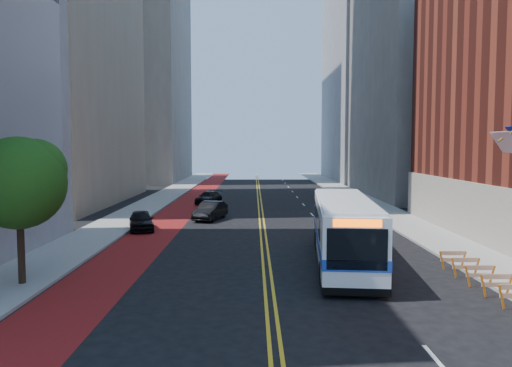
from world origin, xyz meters
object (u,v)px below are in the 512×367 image
Objects in this scene: car_b at (210,211)px; car_c at (209,197)px; transit_bus at (344,230)px; street_tree at (20,179)px; car_a at (141,220)px.

car_b reaches higher than car_c.
car_b is at bearing 123.41° from transit_bus.
street_tree is at bearing -83.73° from car_c.
transit_bus reaches higher than car_b.
car_a is 0.92× the size of car_c.
transit_bus is at bearing -54.04° from car_a.
street_tree reaches higher than car_b.
street_tree is at bearing -112.06° from car_a.
car_a is 0.92× the size of car_b.
car_c is (-9.92, 28.72, -1.18)m from transit_bus.
car_a is 7.26m from car_b.
car_c is at bearing 80.49° from street_tree.
street_tree is 16.32m from transit_bus.
transit_bus is 2.76× the size of car_b.
car_c is (-1.24, 12.28, -0.10)m from car_b.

